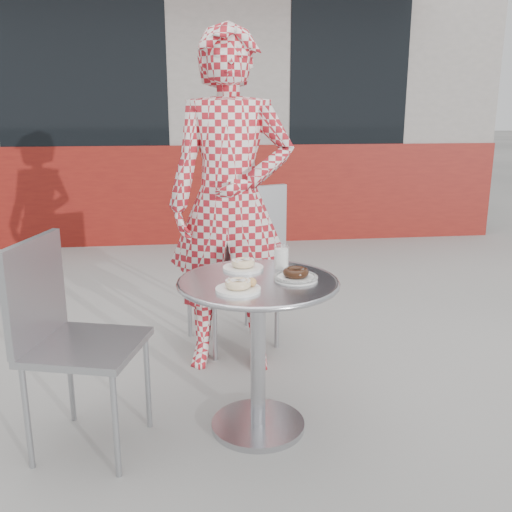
{
  "coord_description": "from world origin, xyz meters",
  "views": [
    {
      "loc": [
        -0.27,
        -2.18,
        1.37
      ],
      "look_at": [
        0.03,
        0.17,
        0.75
      ],
      "focal_mm": 40.0,
      "sensor_mm": 36.0,
      "label": 1
    }
  ],
  "objects": [
    {
      "name": "chair_left",
      "position": [
        -0.69,
        -0.01,
        0.27
      ],
      "size": [
        0.52,
        0.52,
        0.88
      ],
      "rotation": [
        0.0,
        0.0,
        1.29
      ],
      "color": "#9A9CA1",
      "rests_on": "ground"
    },
    {
      "name": "plate_checker",
      "position": [
        0.17,
        0.04,
        0.7
      ],
      "size": [
        0.19,
        0.19,
        0.05
      ],
      "rotation": [
        0.0,
        0.0,
        0.37
      ],
      "color": "white",
      "rests_on": "bistro_table"
    },
    {
      "name": "milk_cup",
      "position": [
        0.14,
        0.21,
        0.73
      ],
      "size": [
        0.07,
        0.07,
        0.1
      ],
      "rotation": [
        0.0,
        0.0,
        -0.13
      ],
      "color": "white",
      "rests_on": "bistro_table"
    },
    {
      "name": "seated_person",
      "position": [
        -0.04,
        0.72,
        0.89
      ],
      "size": [
        0.71,
        0.53,
        1.77
      ],
      "primitive_type": "imported",
      "rotation": [
        0.0,
        0.0,
        -0.17
      ],
      "color": "#A61923",
      "rests_on": "ground"
    },
    {
      "name": "bistro_table",
      "position": [
        0.02,
        0.04,
        0.51
      ],
      "size": [
        0.67,
        0.67,
        0.68
      ],
      "rotation": [
        0.0,
        0.0,
        0.26
      ],
      "color": "silver",
      "rests_on": "ground"
    },
    {
      "name": "chair_far",
      "position": [
        -0.01,
        0.99,
        0.3
      ],
      "size": [
        0.59,
        0.59,
        0.96
      ],
      "rotation": [
        0.0,
        0.0,
        3.49
      ],
      "color": "#9A9CA1",
      "rests_on": "ground"
    },
    {
      "name": "plate_far",
      "position": [
        -0.03,
        0.21,
        0.7
      ],
      "size": [
        0.18,
        0.18,
        0.05
      ],
      "rotation": [
        0.0,
        0.0,
        0.29
      ],
      "color": "white",
      "rests_on": "bistro_table"
    },
    {
      "name": "storefront",
      "position": [
        -0.0,
        5.56,
        1.49
      ],
      "size": [
        6.02,
        4.55,
        3.0
      ],
      "color": "gray",
      "rests_on": "ground"
    },
    {
      "name": "ground",
      "position": [
        0.0,
        0.0,
        0.0
      ],
      "size": [
        60.0,
        60.0,
        0.0
      ],
      "primitive_type": "plane",
      "color": "#9E9B96",
      "rests_on": "ground"
    },
    {
      "name": "plate_near",
      "position": [
        -0.07,
        -0.09,
        0.7
      ],
      "size": [
        0.18,
        0.18,
        0.05
      ],
      "rotation": [
        0.0,
        0.0,
        -0.14
      ],
      "color": "white",
      "rests_on": "bistro_table"
    }
  ]
}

